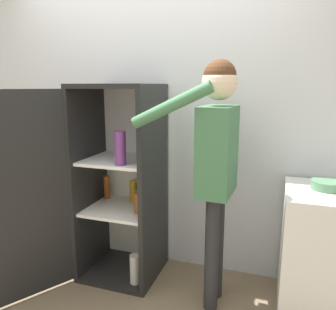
% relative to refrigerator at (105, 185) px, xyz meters
% --- Properties ---
extents(wall_back, '(7.00, 0.06, 2.55)m').
position_rel_refrigerator_xyz_m(wall_back, '(0.26, 0.42, 0.50)').
color(wall_back, silver).
rests_on(wall_back, ground_plane).
extents(refrigerator, '(0.96, 1.10, 1.57)m').
position_rel_refrigerator_xyz_m(refrigerator, '(0.00, 0.00, 0.00)').
color(refrigerator, black).
rests_on(refrigerator, ground_plane).
extents(person, '(0.65, 0.51, 1.73)m').
position_rel_refrigerator_xyz_m(person, '(0.90, -0.07, 0.35)').
color(person, '#262628').
rests_on(person, ground_plane).
extents(counter, '(0.64, 0.60, 0.88)m').
position_rel_refrigerator_xyz_m(counter, '(1.68, 0.07, -0.34)').
color(counter, white).
rests_on(counter, ground_plane).
extents(bowl, '(0.20, 0.20, 0.06)m').
position_rel_refrigerator_xyz_m(bowl, '(1.62, 0.11, 0.13)').
color(bowl, '#517F5B').
rests_on(bowl, counter).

